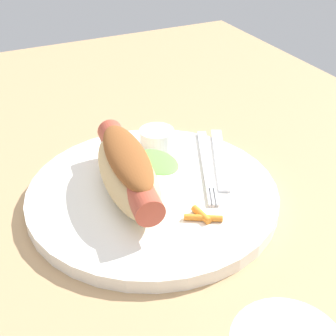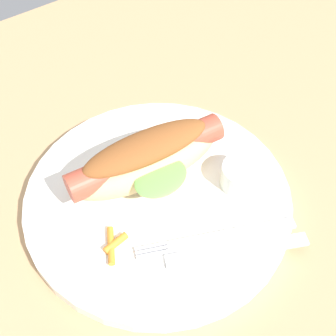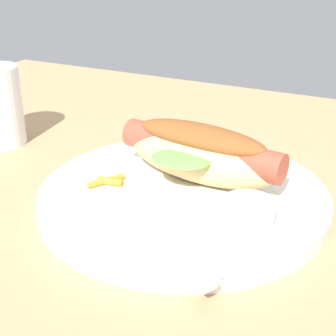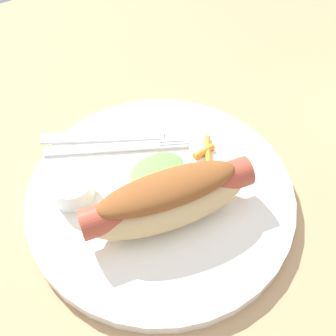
{
  "view_description": "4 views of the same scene",
  "coord_description": "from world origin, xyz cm",
  "px_view_note": "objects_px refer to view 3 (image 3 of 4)",
  "views": [
    {
      "loc": [
        41.68,
        -18.77,
        33.98
      ],
      "look_at": [
        0.32,
        1.22,
        4.15
      ],
      "focal_mm": 51.44,
      "sensor_mm": 36.0,
      "label": 1
    },
    {
      "loc": [
        16.29,
        22.76,
        40.96
      ],
      "look_at": [
        -1.82,
        -1.2,
        4.18
      ],
      "focal_mm": 47.64,
      "sensor_mm": 36.0,
      "label": 2
    },
    {
      "loc": [
        -18.76,
        39.87,
        24.47
      ],
      "look_at": [
        1.06,
        0.67,
        4.24
      ],
      "focal_mm": 53.15,
      "sensor_mm": 36.0,
      "label": 3
    },
    {
      "loc": [
        -13.2,
        -26.01,
        43.68
      ],
      "look_at": [
        1.49,
        0.36,
        4.17
      ],
      "focal_mm": 50.35,
      "sensor_mm": 36.0,
      "label": 4
    }
  ],
  "objects_px": {
    "hot_dog": "(200,152)",
    "carrot_garnish": "(108,181)",
    "sauce_ramekin": "(248,215)",
    "fork": "(161,230)",
    "knife": "(153,244)",
    "plate": "(185,196)"
  },
  "relations": [
    {
      "from": "sauce_ramekin",
      "to": "knife",
      "type": "relative_size",
      "value": 0.31
    },
    {
      "from": "plate",
      "to": "knife",
      "type": "distance_m",
      "value": 0.11
    },
    {
      "from": "hot_dog",
      "to": "fork",
      "type": "distance_m",
      "value": 0.11
    },
    {
      "from": "hot_dog",
      "to": "sauce_ramekin",
      "type": "xyz_separation_m",
      "value": [
        -0.08,
        0.07,
        -0.02
      ]
    },
    {
      "from": "sauce_ramekin",
      "to": "carrot_garnish",
      "type": "distance_m",
      "value": 0.16
    },
    {
      "from": "hot_dog",
      "to": "sauce_ramekin",
      "type": "distance_m",
      "value": 0.1
    },
    {
      "from": "sauce_ramekin",
      "to": "carrot_garnish",
      "type": "relative_size",
      "value": 1.17
    },
    {
      "from": "fork",
      "to": "knife",
      "type": "xyz_separation_m",
      "value": [
        -0.0,
        0.02,
        -0.0
      ]
    },
    {
      "from": "fork",
      "to": "carrot_garnish",
      "type": "height_order",
      "value": "carrot_garnish"
    },
    {
      "from": "fork",
      "to": "carrot_garnish",
      "type": "distance_m",
      "value": 0.11
    },
    {
      "from": "sauce_ramekin",
      "to": "fork",
      "type": "bearing_deg",
      "value": 31.21
    },
    {
      "from": "plate",
      "to": "fork",
      "type": "height_order",
      "value": "fork"
    },
    {
      "from": "knife",
      "to": "sauce_ramekin",
      "type": "bearing_deg",
      "value": -108.18
    },
    {
      "from": "fork",
      "to": "knife",
      "type": "relative_size",
      "value": 1.08
    },
    {
      "from": "fork",
      "to": "plate",
      "type": "bearing_deg",
      "value": -55.31
    },
    {
      "from": "knife",
      "to": "carrot_garnish",
      "type": "bearing_deg",
      "value": -13.0
    },
    {
      "from": "sauce_ramekin",
      "to": "carrot_garnish",
      "type": "xyz_separation_m",
      "value": [
        0.16,
        -0.02,
        -0.01
      ]
    },
    {
      "from": "hot_dog",
      "to": "carrot_garnish",
      "type": "bearing_deg",
      "value": 40.19
    },
    {
      "from": "knife",
      "to": "carrot_garnish",
      "type": "relative_size",
      "value": 3.73
    },
    {
      "from": "hot_dog",
      "to": "sauce_ramekin",
      "type": "bearing_deg",
      "value": 144.6
    },
    {
      "from": "hot_dog",
      "to": "carrot_garnish",
      "type": "distance_m",
      "value": 0.1
    },
    {
      "from": "carrot_garnish",
      "to": "sauce_ramekin",
      "type": "bearing_deg",
      "value": 173.32
    }
  ]
}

